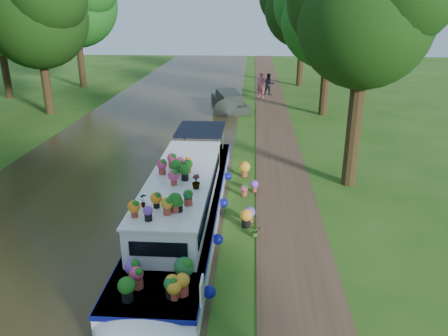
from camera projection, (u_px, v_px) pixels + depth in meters
ground at (253, 214)px, 15.03m from camera, size 100.00×100.00×0.00m
canal_water at (83, 209)px, 15.40m from camera, size 10.00×100.00×0.02m
towpath at (288, 215)px, 14.95m from camera, size 2.20×100.00×0.03m
plant_boat at (182, 206)px, 13.68m from camera, size 2.29×13.52×2.28m
tree_near_overhang at (366, 10)px, 15.34m from camera, size 5.52×5.28×8.99m
tree_near_mid at (330, 11)px, 26.58m from camera, size 6.90×6.60×9.40m
tree_near_far at (304, 1)px, 36.68m from camera, size 7.59×7.26×10.30m
tree_far_c at (36, 9)px, 26.74m from camera, size 7.13×6.82×9.59m
second_boat at (229, 102)px, 30.17m from camera, size 2.98×6.25×1.15m
pedestrian_pink at (261, 85)px, 33.33m from camera, size 0.83×0.70×1.94m
pedestrian_dark at (269, 84)px, 34.47m from camera, size 0.93×0.79×1.70m
verge_plant at (255, 231)px, 13.54m from camera, size 0.41×0.38×0.39m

